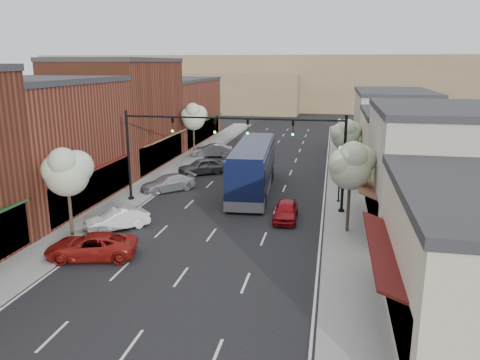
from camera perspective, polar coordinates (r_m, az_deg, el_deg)
The scene contains 28 objects.
ground at distance 27.62m, azimuth -4.58°, elevation -8.16°, with size 160.00×160.00×0.00m, color black.
sidewalk_left at distance 46.92m, azimuth -8.34°, elevation 1.21°, with size 2.80×73.00×0.15m, color gray.
sidewalk_right at distance 44.30m, azimuth 12.61°, elevation 0.24°, with size 2.80×73.00×0.15m, color gray.
curb_left at distance 46.48m, azimuth -6.71°, elevation 1.14°, with size 0.25×73.00×0.17m, color gray.
curb_right at distance 44.28m, azimuth 10.80°, elevation 0.33°, with size 0.25×73.00×0.17m, color gray.
bldg_left_midnear at distance 37.72m, azimuth -23.44°, elevation 4.13°, with size 10.14×14.10×9.40m.
bldg_left_midfar at distance 49.66m, azimuth -14.40°, elevation 7.87°, with size 10.14×14.10×10.90m.
bldg_left_far at distance 64.51m, azimuth -8.19°, elevation 8.40°, with size 10.14×18.10×8.40m.
bldg_right_midnear at distance 31.93m, azimuth 22.94°, elevation 1.17°, with size 9.14×12.10×7.90m.
bldg_right_midfar at distance 43.67m, azimuth 19.81°, elevation 3.69°, with size 9.14×12.10×6.40m.
bldg_right_far at distance 57.33m, azimuth 17.92°, elevation 6.66°, with size 9.14×16.10×7.40m.
hill_far at distance 114.85m, azimuth 7.88°, elevation 11.79°, with size 120.00×30.00×12.00m, color #7A6647.
hill_near at distance 107.65m, azimuth -6.21°, elevation 10.63°, with size 50.00×20.00×8.00m, color #7A6647.
signal_mast_right at distance 33.10m, azimuth 8.52°, elevation 3.83°, with size 8.22×0.46×7.00m.
signal_mast_left at distance 35.43m, azimuth -10.00°, elevation 4.45°, with size 8.22×0.46×7.00m.
tree_right_near at distance 29.14m, azimuth 13.45°, elevation 1.86°, with size 2.85×2.65×5.95m.
tree_right_far at distance 44.97m, azimuth 12.78°, elevation 5.53°, with size 2.85×2.65×5.43m.
tree_left_near at distance 29.58m, azimuth -20.36°, elevation 1.08°, with size 2.85×2.65×5.69m.
tree_left_far at distance 53.10m, azimuth -5.68°, elevation 7.75°, with size 2.85×2.65×6.13m.
lamp_post_near at distance 35.84m, azimuth 12.12°, elevation 1.82°, with size 0.44×0.44×4.44m.
lamp_post_far at distance 53.08m, azimuth 11.96°, elevation 5.77°, with size 0.44×0.44×4.44m.
coach_bus at distance 38.64m, azimuth 1.59°, elevation 1.60°, with size 3.76×13.24×3.99m.
red_hatchback at distance 32.00m, azimuth 5.59°, elevation -3.74°, with size 1.57×3.91×1.33m, color #9C0B13.
parked_car_a at distance 27.12m, azimuth -17.68°, elevation -7.69°, with size 2.27×4.91×1.37m, color maroon.
parked_car_b at distance 31.14m, azimuth -14.76°, elevation -4.67°, with size 1.41×4.04×1.33m, color white.
parked_car_c at distance 39.47m, azimuth -8.77°, elevation -0.37°, with size 1.90×4.67×1.35m, color #AAABB0.
parked_car_d at distance 44.97m, azimuth -4.67°, elevation 1.67°, with size 1.84×4.58×1.56m, color #54565B.
parked_car_e at distance 53.31m, azimuth -3.40°, elevation 3.63°, with size 1.58×4.54×1.50m, color #9D9DA2.
Camera 1 is at (7.12, -24.55, 10.46)m, focal length 35.00 mm.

